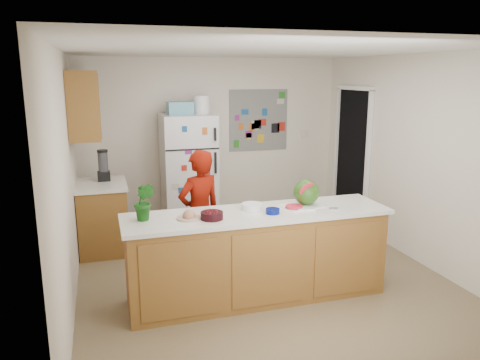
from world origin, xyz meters
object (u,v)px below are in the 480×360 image
object	(u,v)px
cherry_bowl	(212,216)
refrigerator	(189,173)
person	(200,214)
watermelon	(306,192)

from	to	relation	value
cherry_bowl	refrigerator	bearing A→B (deg)	84.37
person	watermelon	world-z (taller)	person
refrigerator	cherry_bowl	size ratio (longest dim) A/B	7.99
person	watermelon	distance (m)	1.23
refrigerator	cherry_bowl	bearing A→B (deg)	-95.63
person	cherry_bowl	distance (m)	0.84
cherry_bowl	person	bearing A→B (deg)	86.41
person	watermelon	size ratio (longest dim) A/B	5.46
person	watermelon	xyz separation A→B (m)	(0.99, -0.65, 0.34)
refrigerator	watermelon	size ratio (longest dim) A/B	6.36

